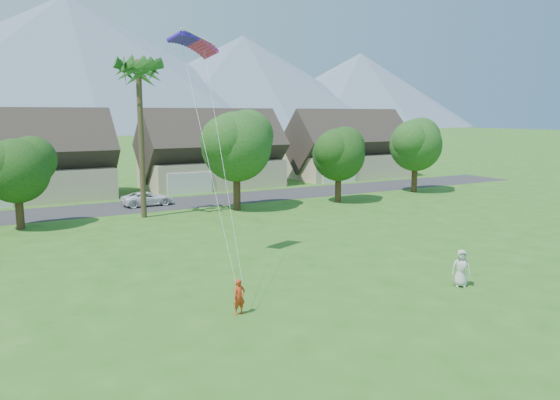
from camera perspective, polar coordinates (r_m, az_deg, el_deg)
ground at (r=21.55m, az=13.72°, el=-13.73°), size 500.00×500.00×0.00m
street at (r=50.90m, az=-13.53°, el=-0.55°), size 90.00×7.00×0.01m
kite_flyer at (r=22.93m, az=-4.27°, el=-10.07°), size 0.59×0.42×1.49m
watcher at (r=27.76m, az=18.40°, el=-6.77°), size 1.05×0.99×1.81m
parked_car at (r=50.77m, az=-13.68°, el=0.14°), size 4.63×2.28×1.26m
mountain_ridge at (r=276.14m, az=-25.26°, el=12.50°), size 540.00×240.00×70.00m
houses_row at (r=59.24m, az=-15.66°, el=4.04°), size 72.75×8.19×8.86m
tree_row at (r=44.20m, az=-12.96°, el=4.44°), size 62.27×6.67×8.45m
fan_palm at (r=44.54m, az=-14.59°, el=13.32°), size 3.00×3.00×13.80m
parafoil_kite at (r=30.30m, az=-9.06°, el=16.03°), size 3.02×1.43×0.50m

